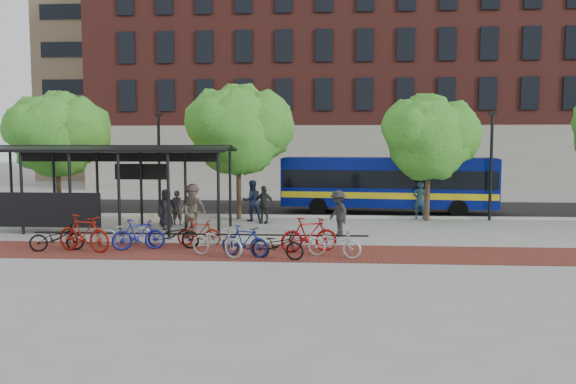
# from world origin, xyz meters

# --- Properties ---
(ground) EXTENTS (160.00, 160.00, 0.00)m
(ground) POSITION_xyz_m (0.00, 0.00, 0.00)
(ground) COLOR #9E9E99
(ground) RESTS_ON ground
(asphalt_street) EXTENTS (160.00, 8.00, 0.01)m
(asphalt_street) POSITION_xyz_m (0.00, 8.00, 0.01)
(asphalt_street) COLOR black
(asphalt_street) RESTS_ON ground
(curb) EXTENTS (160.00, 0.25, 0.12)m
(curb) POSITION_xyz_m (0.00, 4.00, 0.06)
(curb) COLOR #B7B7B2
(curb) RESTS_ON ground
(brick_strip) EXTENTS (24.00, 3.00, 0.01)m
(brick_strip) POSITION_xyz_m (-2.00, -5.00, 0.00)
(brick_strip) COLOR maroon
(brick_strip) RESTS_ON ground
(bike_rack_rail) EXTENTS (12.00, 0.05, 0.95)m
(bike_rack_rail) POSITION_xyz_m (-3.30, -4.10, 0.00)
(bike_rack_rail) COLOR black
(bike_rack_rail) RESTS_ON ground
(building_brick) EXTENTS (55.00, 14.00, 20.00)m
(building_brick) POSITION_xyz_m (10.00, 26.00, 10.00)
(building_brick) COLOR maroon
(building_brick) RESTS_ON ground
(building_tower) EXTENTS (22.00, 22.00, 30.00)m
(building_tower) POSITION_xyz_m (-16.00, 40.00, 15.00)
(building_tower) COLOR #7A664C
(building_tower) RESTS_ON ground
(bus_shelter) EXTENTS (10.60, 3.07, 3.60)m
(bus_shelter) POSITION_xyz_m (-8.13, -0.48, 3.00)
(bus_shelter) COLOR black
(bus_shelter) RESTS_ON ground
(tree_a) EXTENTS (4.90, 4.00, 6.18)m
(tree_a) POSITION_xyz_m (-11.91, 3.35, 4.24)
(tree_a) COLOR #382619
(tree_a) RESTS_ON ground
(tree_b) EXTENTS (5.15, 4.20, 6.47)m
(tree_b) POSITION_xyz_m (-2.90, 3.35, 4.46)
(tree_b) COLOR #382619
(tree_b) RESTS_ON ground
(tree_c) EXTENTS (4.66, 3.80, 5.92)m
(tree_c) POSITION_xyz_m (6.09, 3.35, 4.05)
(tree_c) COLOR #382619
(tree_c) RESTS_ON ground
(lamp_post_left) EXTENTS (0.35, 0.20, 5.12)m
(lamp_post_left) POSITION_xyz_m (-7.00, 3.60, 2.75)
(lamp_post_left) COLOR black
(lamp_post_left) RESTS_ON ground
(lamp_post_right) EXTENTS (0.35, 0.20, 5.12)m
(lamp_post_right) POSITION_xyz_m (9.00, 3.60, 2.75)
(lamp_post_right) COLOR black
(lamp_post_right) RESTS_ON ground
(bus) EXTENTS (11.04, 3.50, 2.93)m
(bus) POSITION_xyz_m (4.38, 5.85, 1.68)
(bus) COLOR navy
(bus) RESTS_ON ground
(bike_0) EXTENTS (1.86, 1.16, 0.92)m
(bike_0) POSITION_xyz_m (-7.93, -5.21, 0.46)
(bike_0) COLOR black
(bike_0) RESTS_ON ground
(bike_1) EXTENTS (2.18, 1.18, 1.26)m
(bike_1) POSITION_xyz_m (-6.95, -5.29, 0.63)
(bike_1) COLOR maroon
(bike_1) RESTS_ON ground
(bike_2) EXTENTS (1.92, 1.35, 0.96)m
(bike_2) POSITION_xyz_m (-6.01, -3.95, 0.48)
(bike_2) COLOR gray
(bike_2) RESTS_ON ground
(bike_3) EXTENTS (1.85, 1.07, 1.07)m
(bike_3) POSITION_xyz_m (-5.21, -4.83, 0.54)
(bike_3) COLOR navy
(bike_3) RESTS_ON ground
(bike_4) EXTENTS (1.89, 0.75, 0.97)m
(bike_4) POSITION_xyz_m (-4.10, -4.45, 0.49)
(bike_4) COLOR black
(bike_4) RESTS_ON ground
(bike_5) EXTENTS (1.64, 0.55, 0.97)m
(bike_5) POSITION_xyz_m (-3.31, -3.94, 0.48)
(bike_5) COLOR maroon
(bike_5) RESTS_ON ground
(bike_6) EXTENTS (2.06, 1.42, 1.02)m
(bike_6) POSITION_xyz_m (-2.28, -5.82, 0.51)
(bike_6) COLOR #A1A1A3
(bike_6) RESTS_ON ground
(bike_7) EXTENTS (1.75, 1.03, 1.02)m
(bike_7) POSITION_xyz_m (-1.40, -5.72, 0.51)
(bike_7) COLOR navy
(bike_7) RESTS_ON ground
(bike_8) EXTENTS (1.85, 1.06, 0.92)m
(bike_8) POSITION_xyz_m (-0.30, -6.03, 0.46)
(bike_8) COLOR black
(bike_8) RESTS_ON ground
(bike_9) EXTENTS (2.04, 1.14, 1.18)m
(bike_9) POSITION_xyz_m (0.66, -4.79, 0.59)
(bike_9) COLOR maroon
(bike_9) RESTS_ON ground
(bike_10) EXTENTS (1.92, 1.22, 0.95)m
(bike_10) POSITION_xyz_m (1.49, -5.64, 0.48)
(bike_10) COLOR #B5B5B7
(bike_10) RESTS_ON ground
(pedestrian_0) EXTENTS (0.96, 0.84, 1.66)m
(pedestrian_0) POSITION_xyz_m (-5.79, 0.52, 0.83)
(pedestrian_0) COLOR black
(pedestrian_0) RESTS_ON ground
(pedestrian_1) EXTENTS (0.58, 0.39, 1.56)m
(pedestrian_1) POSITION_xyz_m (-5.47, 1.13, 0.78)
(pedestrian_1) COLOR #443A36
(pedestrian_1) RESTS_ON ground
(pedestrian_2) EXTENTS (1.16, 1.06, 1.92)m
(pedestrian_2) POSITION_xyz_m (-2.28, 2.60, 0.96)
(pedestrian_2) COLOR #1B233F
(pedestrian_2) RESTS_ON ground
(pedestrian_3) EXTENTS (1.38, 0.99, 1.93)m
(pedestrian_3) POSITION_xyz_m (-4.50, 0.11, 0.97)
(pedestrian_3) COLOR #51423C
(pedestrian_3) RESTS_ON ground
(pedestrian_4) EXTENTS (1.09, 0.67, 1.73)m
(pedestrian_4) POSITION_xyz_m (-1.63, 1.87, 0.87)
(pedestrian_4) COLOR #2A2A2A
(pedestrian_4) RESTS_ON ground
(pedestrian_7) EXTENTS (0.72, 0.53, 1.84)m
(pedestrian_7) POSITION_xyz_m (5.74, 3.80, 0.92)
(pedestrian_7) COLOR #21394D
(pedestrian_7) RESTS_ON ground
(pedestrian_8) EXTENTS (0.93, 0.86, 1.54)m
(pedestrian_8) POSITION_xyz_m (-4.26, -1.12, 0.77)
(pedestrian_8) COLOR brown
(pedestrian_8) RESTS_ON ground
(pedestrian_9) EXTENTS (1.14, 1.36, 1.82)m
(pedestrian_9) POSITION_xyz_m (1.71, -1.50, 0.91)
(pedestrian_9) COLOR #252525
(pedestrian_9) RESTS_ON ground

